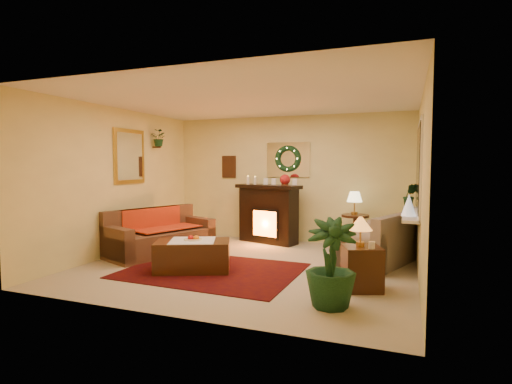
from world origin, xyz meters
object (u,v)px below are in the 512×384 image
(sofa, at_px, (161,230))
(end_table_square, at_px, (362,269))
(loveseat, at_px, (375,238))
(side_table_round, at_px, (355,233))
(coffee_table, at_px, (193,257))
(fireplace, at_px, (268,216))

(sofa, bearing_deg, end_table_square, 8.74)
(loveseat, relative_size, side_table_round, 2.15)
(sofa, distance_m, loveseat, 3.70)
(loveseat, relative_size, coffee_table, 1.30)
(end_table_square, bearing_deg, fireplace, 130.51)
(sofa, height_order, loveseat, sofa)
(side_table_round, relative_size, coffee_table, 0.61)
(side_table_round, bearing_deg, end_table_square, -81.03)
(fireplace, relative_size, end_table_square, 2.18)
(loveseat, xyz_separation_m, side_table_round, (-0.44, 0.95, -0.10))
(end_table_square, bearing_deg, loveseat, 87.72)
(loveseat, bearing_deg, side_table_round, 136.00)
(sofa, xyz_separation_m, end_table_square, (3.58, -0.82, -0.16))
(loveseat, height_order, side_table_round, loveseat)
(loveseat, relative_size, end_table_square, 2.55)
(fireplace, distance_m, loveseat, 2.43)
(side_table_round, relative_size, end_table_square, 1.19)
(sofa, bearing_deg, coffee_table, -14.57)
(loveseat, height_order, end_table_square, loveseat)
(sofa, xyz_separation_m, fireplace, (1.46, 1.67, 0.12))
(side_table_round, xyz_separation_m, coffee_table, (-2.09, -2.40, -0.11))
(sofa, height_order, coffee_table, sofa)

